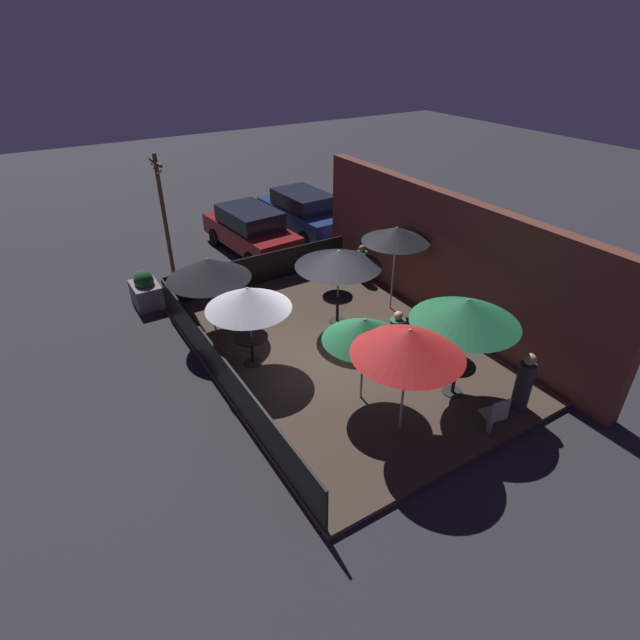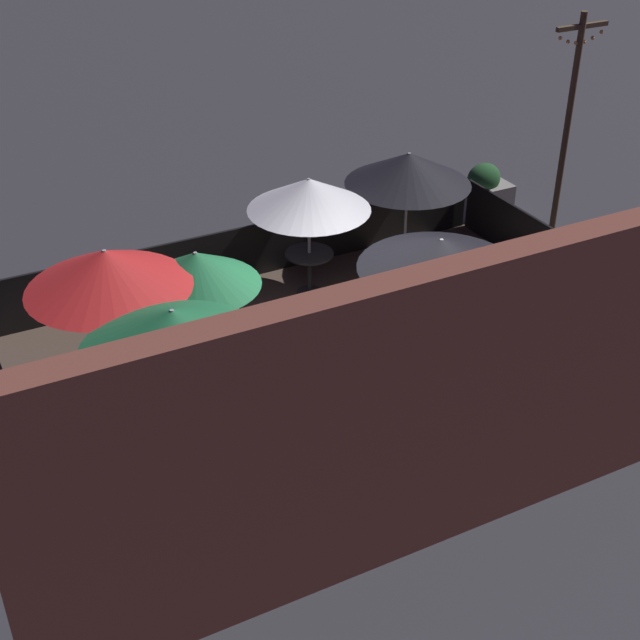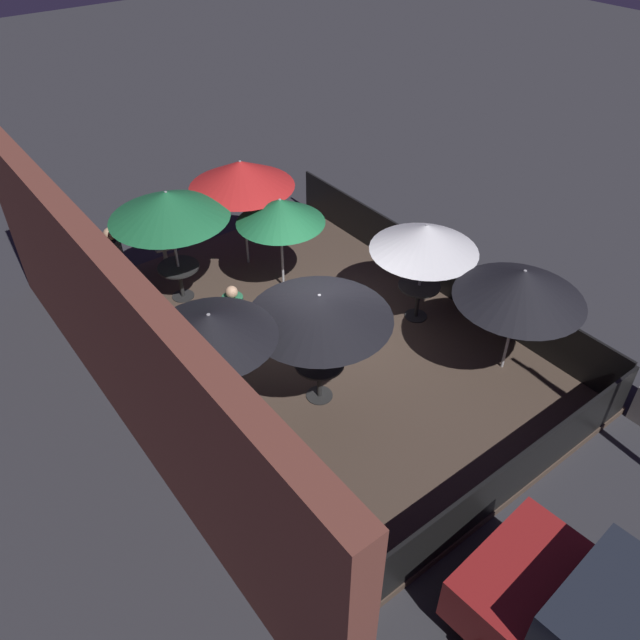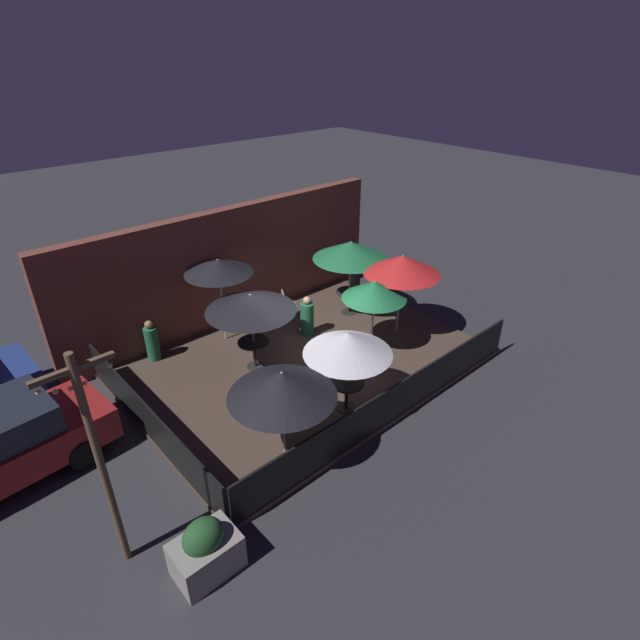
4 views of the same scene
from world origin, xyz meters
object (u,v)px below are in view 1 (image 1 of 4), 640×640
patio_chair_0 (433,326)px  planter_box (146,290)px  dining_table_2 (252,342)px  patron_0 (396,336)px  patio_umbrella_3 (409,342)px  parked_car_0 (251,230)px  patio_umbrella_6 (208,269)px  patron_2 (361,264)px  patio_umbrella_4 (396,234)px  dining_table_0 (456,371)px  light_post (164,216)px  patio_umbrella_2 (248,298)px  patio_chair_1 (495,414)px  patio_umbrella_5 (364,329)px  patio_umbrella_1 (338,258)px  dining_table_1 (338,302)px  patio_umbrella_0 (466,311)px  patron_1 (524,383)px  parked_car_1 (303,212)px

patio_chair_0 → planter_box: 8.28m
dining_table_2 → patron_0: patron_0 is taller
patio_umbrella_3 → dining_table_2: (-3.64, -1.56, -1.50)m
patio_chair_0 → planter_box: bearing=-109.0°
planter_box → parked_car_0: (-2.06, 4.34, 0.36)m
patio_umbrella_6 → patron_2: bearing=94.6°
patio_chair_0 → patron_2: patron_2 is taller
patio_umbrella_4 → dining_table_0: bearing=-18.2°
patio_chair_0 → light_post: light_post is taller
patio_umbrella_2 → light_post: (-5.38, -0.23, 0.38)m
dining_table_2 → planter_box: (-4.48, -1.34, -0.23)m
patio_chair_1 → patron_2: (-7.11, 1.90, 0.02)m
patio_umbrella_5 → patron_2: bearing=144.3°
patio_umbrella_1 → patio_chair_1: 5.48m
dining_table_1 → patio_umbrella_3: bearing=-16.6°
patio_chair_1 → patron_0: 3.21m
patio_umbrella_2 → patron_2: 5.60m
patio_umbrella_0 → patio_chair_1: 2.11m
patron_1 → patron_0: bearing=-27.5°
patio_umbrella_0 → parked_car_0: size_ratio=0.52×
patio_umbrella_1 → dining_table_0: (3.94, 0.49, -1.31)m
dining_table_2 → patron_2: (-2.38, 4.91, -0.07)m
patron_2 → parked_car_0: size_ratio=0.26×
dining_table_1 → patio_chair_1: bearing=2.1°
patron_2 → light_post: (-2.99, -5.15, 1.64)m
patio_umbrella_3 → patio_umbrella_4: bearing=143.5°
patio_umbrella_1 → parked_car_1: 7.35m
patio_chair_0 → patio_chair_1: patio_chair_0 is taller
patio_umbrella_6 → parked_car_0: patio_umbrella_6 is taller
patio_umbrella_3 → patio_umbrella_4: patio_umbrella_4 is taller
patio_umbrella_4 → light_post: (-4.99, -4.77, -0.08)m
patio_chair_0 → parked_car_0: size_ratio=0.21×
patron_2 → patio_umbrella_5: bearing=100.5°
dining_table_2 → patron_2: 5.46m
patio_umbrella_4 → patio_umbrella_5: bearing=-47.5°
patio_umbrella_1 → patio_umbrella_6: bearing=-114.8°
patron_1 → patio_umbrella_6: bearing=-11.9°
patron_2 → parked_car_1: (-4.89, 0.69, 0.20)m
patio_umbrella_2 → patio_umbrella_4: (-0.39, 4.54, 0.46)m
patio_umbrella_1 → patio_umbrella_6: size_ratio=1.06×
patio_umbrella_2 → dining_table_2: (0.00, 0.00, -1.19)m
patio_umbrella_1 → light_post: size_ratio=0.55×
patio_umbrella_3 → patio_umbrella_1: bearing=163.4°
patio_umbrella_2 → patio_chair_0: bearing=68.8°
light_post → patio_umbrella_6: bearing=0.5°
patio_umbrella_2 → dining_table_0: size_ratio=2.50×
patio_umbrella_3 → patio_chair_1: patio_umbrella_3 is taller
parked_car_1 → parked_car_0: bearing=-77.0°
patio_umbrella_1 → patron_2: (-1.81, 2.10, -1.36)m
patio_umbrella_0 → patio_umbrella_1: size_ratio=1.03×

